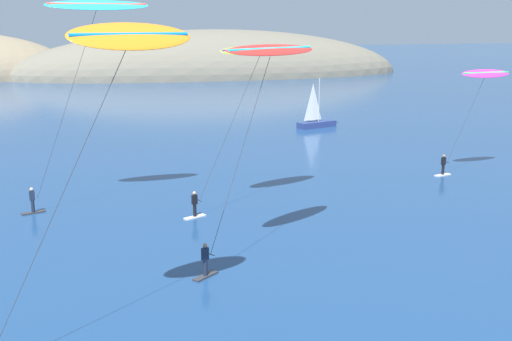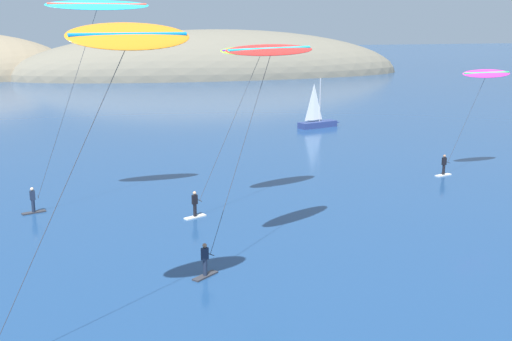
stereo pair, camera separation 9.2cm
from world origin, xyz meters
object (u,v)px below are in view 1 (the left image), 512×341
Objects in this scene: kitesurfer_cyan at (93,18)px; kitesurfer_orange at (119,61)px; sailboat_near at (319,122)px; kitesurfer_magenta at (481,84)px; kitesurfer_lime at (257,60)px; kitesurfer_red at (267,65)px.

kitesurfer_orange is at bearing -90.17° from kitesurfer_cyan.
kitesurfer_orange is (-26.26, -45.54, 10.08)m from sailboat_near.
kitesurfer_lime is (-19.88, -4.20, 2.40)m from kitesurfer_magenta.
kitesurfer_cyan reaches higher than sailboat_near.
kitesurfer_magenta is 20.46m from kitesurfer_lime.
sailboat_near is 0.49× the size of kitesurfer_orange.
kitesurfer_cyan is 18.98m from kitesurfer_orange.
kitesurfer_magenta is (3.64, -25.02, 6.61)m from sailboat_near.
sailboat_near is at bearing 60.93° from kitesurfer_lime.
kitesurfer_red is 1.04× the size of kitesurfer_lime.
kitesurfer_red is at bearing -56.38° from kitesurfer_cyan.
sailboat_near is at bearing 64.26° from kitesurfer_red.
kitesurfer_magenta reaches higher than sailboat_near.
kitesurfer_lime is (2.21, 9.05, -0.34)m from kitesurfer_red.
kitesurfer_cyan is (-26.20, -26.63, 11.66)m from sailboat_near.
kitesurfer_magenta is at bearing 11.93° from kitesurfer_lime.
sailboat_near is 0.54× the size of kitesurfer_red.
kitesurfer_red is at bearing -103.71° from kitesurfer_lime.
kitesurfer_orange reaches higher than kitesurfer_magenta.
sailboat_near is 43.51m from kitesurfer_red.
sailboat_near is at bearing 45.46° from kitesurfer_cyan.
kitesurfer_lime is at bearing -168.07° from kitesurfer_magenta.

